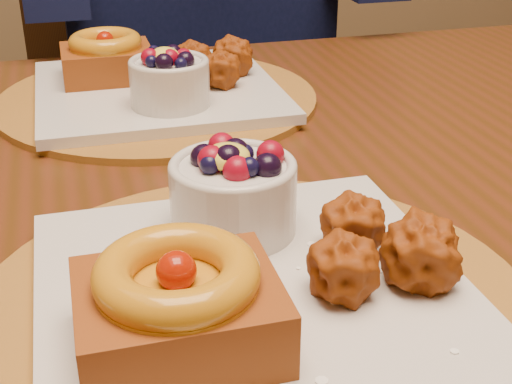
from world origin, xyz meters
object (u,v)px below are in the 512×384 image
place_setting_near (248,274)px  chair_far (115,137)px  dining_table (196,247)px  place_setting_far (155,84)px

place_setting_near → chair_far: 1.05m
dining_table → chair_far: chair_far is taller
place_setting_far → place_setting_near: bearing=-90.1°
dining_table → place_setting_near: (-0.00, -0.21, 0.10)m
dining_table → chair_far: (-0.02, 0.80, -0.19)m
chair_far → place_setting_far: bearing=-66.2°
dining_table → place_setting_far: bearing=90.7°
place_setting_far → chair_far: chair_far is taller
place_setting_near → place_setting_far: 0.43m
chair_far → dining_table: bearing=-66.5°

